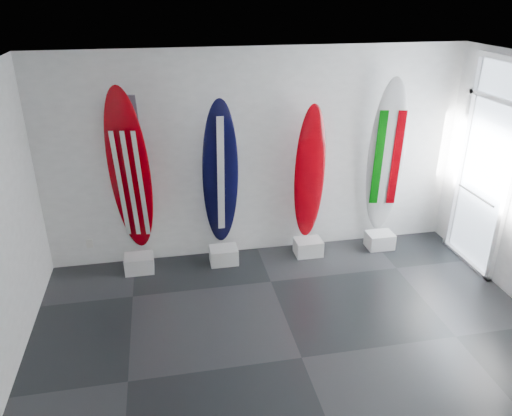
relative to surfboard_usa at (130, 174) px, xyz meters
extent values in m
plane|color=black|center=(1.77, -2.28, -1.44)|extent=(6.00, 6.00, 0.00)
plane|color=white|center=(1.77, -2.28, 1.56)|extent=(6.00, 6.00, 0.00)
plane|color=silver|center=(1.77, 0.22, 0.06)|extent=(6.00, 0.00, 6.00)
cube|color=silver|center=(0.00, -0.10, -1.32)|extent=(0.40, 0.30, 0.24)
ellipsoid|color=#8E0007|center=(0.00, 0.00, 0.00)|extent=(0.63, 0.58, 2.41)
cube|color=silver|center=(1.21, -0.10, -1.32)|extent=(0.40, 0.30, 0.24)
ellipsoid|color=black|center=(1.21, 0.00, -0.11)|extent=(0.50, 0.36, 2.19)
cube|color=silver|center=(2.49, -0.10, -1.32)|extent=(0.40, 0.30, 0.24)
ellipsoid|color=#8E0007|center=(2.49, 0.00, -0.18)|extent=(0.47, 0.21, 2.04)
cube|color=silver|center=(3.64, -0.10, -1.32)|extent=(0.40, 0.30, 0.24)
ellipsoid|color=silver|center=(3.64, 0.00, -0.02)|extent=(0.57, 0.34, 2.37)
cube|color=silver|center=(-0.68, 0.20, -1.09)|extent=(0.09, 0.02, 0.13)
camera|label=1|loc=(0.47, -6.32, 2.27)|focal=34.49mm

